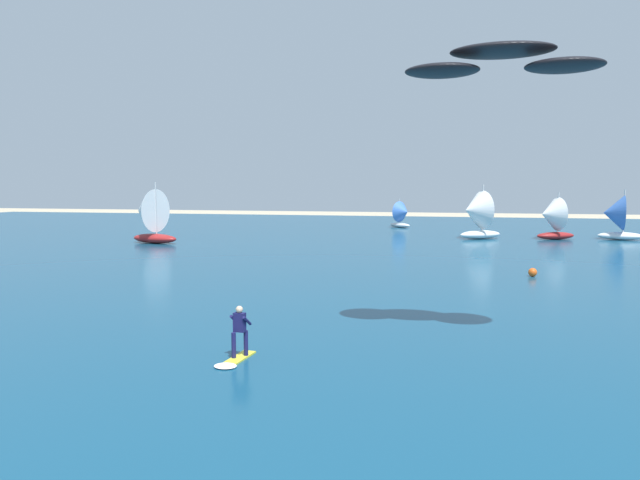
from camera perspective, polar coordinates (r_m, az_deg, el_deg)
The scene contains 9 objects.
ocean at distance 53.05m, azimuth 8.76°, elevation -0.42°, with size 160.00×90.00×0.10m, color navy.
kitesurfer at distance 18.24m, azimuth -8.25°, elevation -9.89°, with size 0.81×2.01×1.67m.
kite at distance 20.31m, azimuth 17.65°, elevation 16.57°, with size 6.28×2.08×0.95m.
sailboat_far_left at distance 58.78m, azimuth 15.17°, elevation 2.49°, with size 4.84×4.40×5.38m.
sailboat_leading at distance 55.26m, azimuth -16.69°, elevation 2.36°, with size 4.94×4.29×5.60m.
sailboat_near_shore at distance 72.31m, azimuth 8.22°, elevation 2.56°, with size 3.31×3.13×3.68m.
sailboat_mid_right at distance 60.64m, azimuth 21.97°, elevation 2.06°, with size 4.14×3.71×4.66m.
sailboat_center_horizon at distance 62.98m, azimuth 27.24°, elevation 2.06°, with size 4.31×3.72×4.90m.
marker_buoy at distance 36.16m, azimuth 20.37°, elevation -3.02°, with size 0.51×0.51×0.51m, color #E55919.
Camera 1 is at (3.11, -3.26, 5.56)m, focal length 32.21 mm.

